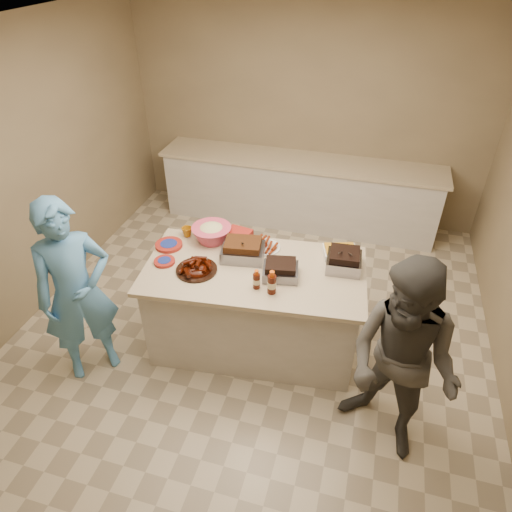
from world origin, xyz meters
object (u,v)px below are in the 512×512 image
(bbq_bottle_a, at_px, (256,288))
(mustard_bottle, at_px, (235,249))
(roasting_pan, at_px, (343,268))
(guest_gray, at_px, (382,436))
(island, at_px, (255,342))
(guest_blue, at_px, (98,364))
(plastic_cup, at_px, (187,236))
(bbq_bottle_b, at_px, (272,292))
(coleslaw_bowl, at_px, (212,241))
(rib_platter, at_px, (197,271))

(bbq_bottle_a, height_order, mustard_bottle, bbq_bottle_a)
(roasting_pan, distance_m, guest_gray, 1.38)
(island, relative_size, roasting_pan, 6.54)
(guest_blue, bearing_deg, bbq_bottle_a, -28.60)
(island, distance_m, plastic_cup, 1.21)
(bbq_bottle_b, xyz_separation_m, mustard_bottle, (-0.47, 0.49, 0.00))
(mustard_bottle, xyz_separation_m, plastic_cup, (-0.50, 0.09, 0.00))
(coleslaw_bowl, height_order, bbq_bottle_b, coleslaw_bowl)
(island, height_order, rib_platter, rib_platter)
(island, bearing_deg, bbq_bottle_a, -76.19)
(island, height_order, guest_gray, island)
(island, relative_size, plastic_cup, 18.85)
(roasting_pan, height_order, bbq_bottle_a, bbq_bottle_a)
(island, bearing_deg, plastic_cup, 150.94)
(rib_platter, xyz_separation_m, roasting_pan, (1.19, 0.37, 0.00))
(guest_blue, bearing_deg, rib_platter, -14.93)
(bbq_bottle_b, bearing_deg, island, 129.67)
(rib_platter, xyz_separation_m, guest_blue, (-0.85, -0.49, -0.89))
(roasting_pan, distance_m, coleslaw_bowl, 1.23)
(bbq_bottle_b, relative_size, guest_gray, 0.12)
(coleslaw_bowl, relative_size, guest_blue, 0.22)
(bbq_bottle_b, bearing_deg, coleslaw_bowl, 141.39)
(roasting_pan, bearing_deg, mustard_bottle, 175.05)
(mustard_bottle, bearing_deg, guest_blue, -140.38)
(rib_platter, distance_m, guest_blue, 1.33)
(rib_platter, height_order, guest_gray, rib_platter)
(guest_gray, bearing_deg, bbq_bottle_b, -171.15)
(rib_platter, height_order, roasting_pan, rib_platter)
(mustard_bottle, distance_m, plastic_cup, 0.51)
(bbq_bottle_a, relative_size, guest_gray, 0.10)
(coleslaw_bowl, relative_size, guest_gray, 0.22)
(rib_platter, relative_size, bbq_bottle_a, 2.03)
(rib_platter, bearing_deg, island, 18.64)
(island, xyz_separation_m, guest_blue, (-1.32, -0.65, 0.00))
(island, distance_m, bbq_bottle_a, 0.93)
(mustard_bottle, bearing_deg, guest_gray, -31.95)
(island, distance_m, rib_platter, 1.02)
(roasting_pan, distance_m, bbq_bottle_b, 0.70)
(rib_platter, distance_m, coleslaw_bowl, 0.47)
(coleslaw_bowl, height_order, guest_blue, coleslaw_bowl)
(plastic_cup, bearing_deg, guest_blue, -120.30)
(bbq_bottle_b, height_order, mustard_bottle, bbq_bottle_b)
(roasting_pan, bearing_deg, guest_gray, -64.60)
(coleslaw_bowl, height_order, bbq_bottle_a, coleslaw_bowl)
(plastic_cup, height_order, guest_gray, plastic_cup)
(coleslaw_bowl, height_order, guest_gray, coleslaw_bowl)
(rib_platter, height_order, bbq_bottle_b, bbq_bottle_b)
(plastic_cup, relative_size, guest_gray, 0.06)
(rib_platter, distance_m, roasting_pan, 1.25)
(island, relative_size, bbq_bottle_b, 9.01)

